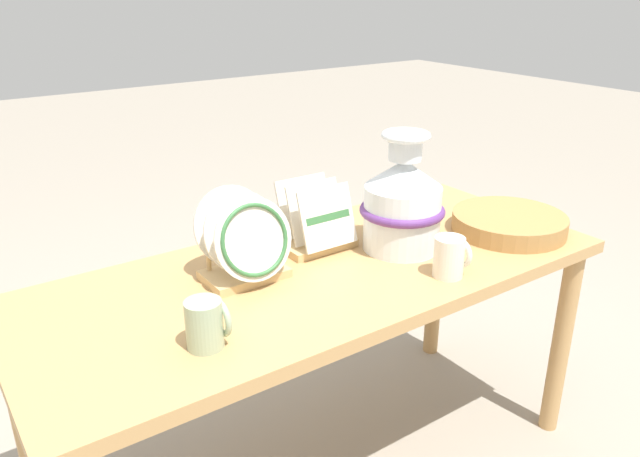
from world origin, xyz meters
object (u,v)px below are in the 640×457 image
wicker_charger_stack (509,223)px  mug_cream_glaze (450,256)px  ceramic_vase (403,202)px  dish_rack_round_plates (245,248)px  mug_sage_glaze (206,324)px  dish_rack_square_plates (316,227)px

wicker_charger_stack → mug_cream_glaze: size_ratio=3.18×
ceramic_vase → mug_cream_glaze: bearing=-94.3°
wicker_charger_stack → mug_cream_glaze: bearing=-163.5°
wicker_charger_stack → mug_cream_glaze: mug_cream_glaze is taller
mug_cream_glaze → wicker_charger_stack: bearing=16.5°
wicker_charger_stack → mug_cream_glaze: (-0.36, -0.11, 0.03)m
ceramic_vase → wicker_charger_stack: 0.37m
ceramic_vase → mug_cream_glaze: ceramic_vase is taller
dish_rack_round_plates → mug_cream_glaze: 0.51m
ceramic_vase → wicker_charger_stack: size_ratio=0.99×
dish_rack_round_plates → mug_sage_glaze: 0.31m
dish_rack_round_plates → mug_sage_glaze: bearing=-133.7°
dish_rack_square_plates → mug_sage_glaze: bearing=-148.4°
dish_rack_round_plates → wicker_charger_stack: dish_rack_round_plates is taller
mug_cream_glaze → dish_rack_square_plates: bearing=117.0°
ceramic_vase → mug_cream_glaze: (-0.02, -0.20, -0.08)m
mug_sage_glaze → dish_rack_square_plates: bearing=31.6°
ceramic_vase → mug_sage_glaze: (-0.65, -0.15, -0.08)m
ceramic_vase → mug_sage_glaze: bearing=-167.4°
dish_rack_square_plates → mug_cream_glaze: (0.17, -0.34, -0.01)m
dish_rack_round_plates → mug_cream_glaze: (0.43, -0.27, -0.03)m
ceramic_vase → dish_rack_round_plates: (-0.44, 0.07, -0.05)m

